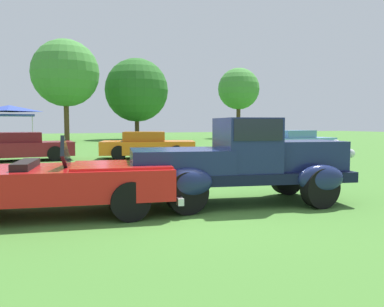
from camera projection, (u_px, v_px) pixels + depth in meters
ground_plane at (217, 208)px, 7.31m from camera, size 120.00×120.00×0.00m
feature_pickup_truck at (242, 160)px, 7.68m from camera, size 4.51×2.44×1.70m
neighbor_convertible at (58, 182)px, 6.75m from camera, size 4.49×2.38×1.40m
show_car_burgundy at (22, 147)px, 16.53m from camera, size 4.19×1.87×1.22m
show_car_orange at (147, 145)px, 17.58m from camera, size 4.50×2.86×1.22m
show_car_skyblue at (296, 141)px, 21.59m from camera, size 4.65×2.03×1.22m
canopy_tent_left_field at (9, 110)px, 23.52m from camera, size 2.85×2.85×2.71m
treeline_mid_left at (65, 73)px, 34.06m from camera, size 5.88×5.88×8.98m
treeline_center at (137, 90)px, 39.05m from camera, size 6.36×6.36×8.15m
treeline_mid_right at (239, 89)px, 42.29m from camera, size 4.52×4.52×7.66m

